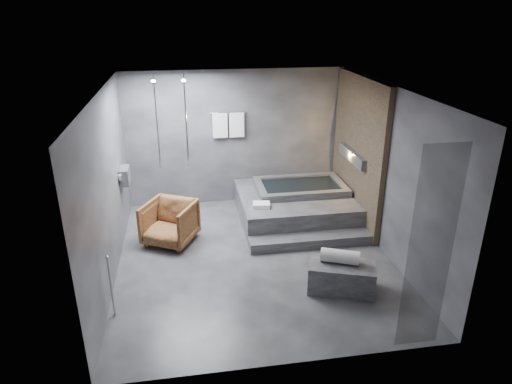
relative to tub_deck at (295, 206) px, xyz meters
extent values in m
plane|color=#29292B|center=(-1.05, -1.45, -0.25)|extent=(5.00, 5.00, 0.00)
cube|color=#454547|center=(-1.05, -1.45, 2.55)|extent=(4.50, 5.00, 0.04)
cube|color=#323237|center=(-1.05, 1.05, 1.15)|extent=(4.50, 0.04, 2.80)
cube|color=#323237|center=(-1.05, -3.95, 1.15)|extent=(4.50, 0.04, 2.80)
cube|color=#323237|center=(-3.30, -1.45, 1.15)|extent=(0.04, 5.00, 2.80)
cube|color=#323237|center=(1.20, -1.45, 1.15)|extent=(0.04, 5.00, 2.80)
cube|color=#8E7353|center=(1.14, -0.20, 1.15)|extent=(0.10, 2.40, 2.78)
cube|color=#FF9938|center=(1.06, -0.20, 1.05)|extent=(0.14, 1.20, 0.20)
cube|color=slate|center=(-3.21, -0.05, 0.85)|extent=(0.16, 0.42, 0.30)
imported|color=beige|center=(-3.20, -0.15, 0.80)|extent=(0.08, 0.08, 0.21)
imported|color=beige|center=(-3.20, 0.05, 0.78)|extent=(0.07, 0.07, 0.15)
cylinder|color=silver|center=(-2.05, 0.60, 1.65)|extent=(0.04, 0.04, 1.80)
cylinder|color=silver|center=(-2.60, 0.60, 1.65)|extent=(0.04, 0.04, 1.80)
cylinder|color=silver|center=(-1.20, 0.99, 1.70)|extent=(0.75, 0.02, 0.02)
cube|color=white|center=(-1.37, 0.97, 1.45)|extent=(0.30, 0.06, 0.50)
cube|color=white|center=(-1.03, 0.97, 1.45)|extent=(0.30, 0.06, 0.50)
cylinder|color=silver|center=(-3.20, -2.65, 0.20)|extent=(0.04, 0.04, 0.90)
cube|color=black|center=(0.60, -3.90, 1.10)|extent=(0.55, 0.01, 2.60)
cube|color=#2E2E30|center=(0.00, 0.00, 0.00)|extent=(2.20, 2.00, 0.50)
cube|color=#2E2E30|center=(0.00, -1.18, -0.16)|extent=(2.20, 0.36, 0.18)
cube|color=#313133|center=(0.08, -2.57, -0.03)|extent=(1.09, 0.82, 0.43)
imported|color=#432310|center=(-2.45, -0.66, 0.13)|extent=(1.11, 1.12, 0.77)
cylinder|color=white|center=(0.06, -2.52, 0.29)|extent=(0.60, 0.41, 0.20)
cube|color=white|center=(-0.77, -0.51, 0.29)|extent=(0.34, 0.27, 0.08)
camera|label=1|loc=(-2.11, -8.08, 3.73)|focal=32.00mm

